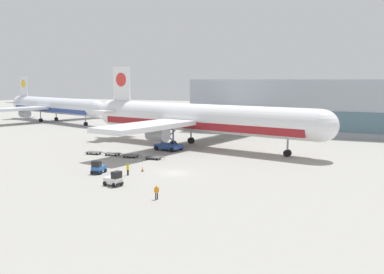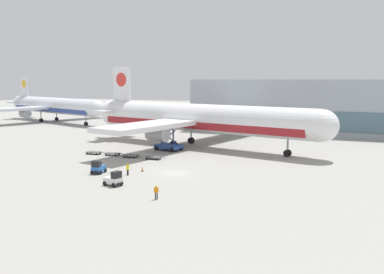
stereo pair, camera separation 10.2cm
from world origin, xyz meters
The scene contains 14 objects.
ground_plane centered at (0.00, 0.00, 0.00)m, with size 400.00×400.00×0.00m, color #9E9B93.
terminal_building centered at (26.50, 59.51, 6.99)m, with size 90.00×18.20×14.00m.
airplane_main centered at (-6.66, 24.90, 5.84)m, with size 57.22×48.56×17.00m.
airplane_distant centered at (-69.85, 55.93, 5.23)m, with size 49.98×42.92×15.22m.
scissor_lift_loader centered at (-9.83, 18.51, 1.94)m, with size 5.75×4.36×5.03m.
baggage_tug_foreground centered at (-10.56, -4.68, 0.88)m, with size 1.91×2.61×2.00m.
baggage_tug_mid centered at (-4.24, -10.22, 0.88)m, with size 2.67×2.04×2.00m.
baggage_dolly_lead centered at (-20.95, 8.99, 0.39)m, with size 3.75×1.69×0.48m.
baggage_dolly_second centered at (-16.91, 9.16, 0.39)m, with size 3.75×1.69×0.48m.
baggage_dolly_third centered at (-12.75, 8.66, 0.39)m, with size 3.75×1.69×0.48m.
baggage_dolly_trail centered at (-8.12, 8.62, 0.39)m, with size 3.75×1.69×0.48m.
ground_crew_near centered at (-5.75, -4.12, 1.08)m, with size 0.28×0.56×1.82m.
ground_crew_far centered at (3.95, -13.91, 1.01)m, with size 0.46×0.40×1.73m.
traffic_cone_near centered at (-5.11, -0.84, 0.39)m, with size 0.40×0.40×0.79m.
Camera 2 is at (26.37, -57.55, 14.04)m, focal length 40.00 mm.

